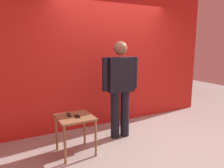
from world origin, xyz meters
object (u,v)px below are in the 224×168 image
side_table (75,122)px  cell_phone (77,116)px  tv_remote (69,115)px  standing_person (120,85)px

side_table → cell_phone: bearing=-50.0°
tv_remote → side_table: bearing=-46.9°
standing_person → side_table: 1.05m
side_table → standing_person: bearing=13.2°
standing_person → side_table: standing_person is taller
tv_remote → standing_person: bearing=14.8°
standing_person → side_table: (-0.92, -0.22, -0.46)m
side_table → tv_remote: (-0.07, 0.09, 0.10)m
standing_person → side_table: bearing=-166.8°
standing_person → cell_phone: size_ratio=12.03×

